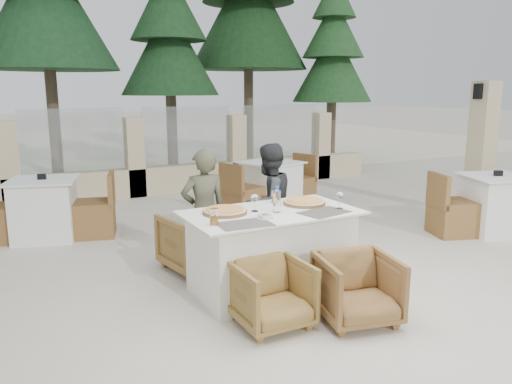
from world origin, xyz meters
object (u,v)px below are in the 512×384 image
dining_table (271,251)px  armchair_far_left (196,241)px  armchair_near_left (272,294)px  diner_right (269,203)px  olive_dish (265,216)px  pizza_right (304,202)px  pizza_left (225,211)px  wine_glass_centre (255,202)px  beer_glass_right (275,196)px  diner_left (204,212)px  beer_glass_left (214,217)px  bg_table_a (45,209)px  bg_table_c (495,204)px  water_bottle (277,199)px  bg_table_b (271,186)px  armchair_far_right (268,230)px  armchair_near_right (357,289)px  wine_glass_corner (340,199)px

dining_table → armchair_far_left: size_ratio=2.40×
armchair_near_left → diner_right: bearing=62.0°
olive_dish → armchair_far_left: size_ratio=0.16×
pizza_right → diner_right: size_ratio=0.32×
armchair_near_left → pizza_left: bearing=94.7°
wine_glass_centre → diner_right: diner_right is taller
beer_glass_right → diner_left: bearing=144.8°
pizza_right → beer_glass_left: bearing=-165.5°
wine_glass_centre → beer_glass_left: bearing=-153.9°
bg_table_a → bg_table_c: size_ratio=1.00×
olive_dish → beer_glass_right: bearing=52.3°
pizza_right → water_bottle: bearing=-159.9°
diner_right → bg_table_b: (1.18, 2.04, -0.27)m
armchair_far_left → bg_table_a: size_ratio=0.41×
beer_glass_left → olive_dish: beer_glass_left is taller
olive_dish → armchair_far_right: olive_dish is taller
dining_table → olive_dish: (-0.17, -0.20, 0.41)m
wine_glass_centre → armchair_far_left: wine_glass_centre is taller
diner_right → bg_table_b: size_ratio=0.80×
pizza_left → bg_table_c: size_ratio=0.25×
beer_glass_left → wine_glass_centre: bearing=26.1°
water_bottle → bg_table_c: 3.60m
water_bottle → beer_glass_right: (0.18, 0.34, -0.06)m
armchair_far_left → bg_table_b: bg_table_b is taller
armchair_near_right → bg_table_a: size_ratio=0.38×
armchair_far_right → diner_left: size_ratio=0.56×
pizza_right → bg_table_b: size_ratio=0.25×
olive_dish → bg_table_c: olive_dish is taller
beer_glass_left → armchair_near_right: (0.95, -0.72, -0.56)m
beer_glass_right → bg_table_b: size_ratio=0.08×
beer_glass_left → diner_right: (1.06, 0.95, -0.19)m
water_bottle → armchair_near_left: 0.94m
armchair_far_right → armchair_near_left: size_ratio=1.24×
water_bottle → bg_table_c: bearing=5.6°
olive_dish → bg_table_b: (1.77, 3.01, -0.41)m
bg_table_a → bg_table_c: 5.86m
pizza_left → diner_right: size_ratio=0.31×
armchair_far_left → armchair_near_left: (0.06, -1.50, -0.04)m
olive_dish → dining_table: bearing=48.6°
diner_right → bg_table_c: size_ratio=0.80×
pizza_left → wine_glass_centre: 0.29m
pizza_left → armchair_far_left: size_ratio=0.61×
dining_table → water_bottle: 0.51m
pizza_left → diner_left: diner_left is taller
wine_glass_corner → bg_table_a: (-2.33, 3.02, -0.48)m
armchair_far_left → armchair_near_right: (0.72, -1.77, -0.02)m
pizza_right → water_bottle: (-0.40, -0.15, 0.09)m
wine_glass_centre → bg_table_c: (3.72, 0.23, -0.48)m
armchair_near_left → armchair_far_left: bearing=92.8°
beer_glass_left → armchair_far_right: size_ratio=0.19×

